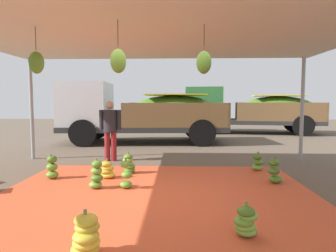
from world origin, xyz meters
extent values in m
plane|color=brown|center=(0.00, 3.00, 0.00)|extent=(40.00, 40.00, 0.00)
cube|color=#D1512D|center=(0.00, 0.00, 0.01)|extent=(5.67, 4.81, 0.01)
cylinder|color=#9EA0A5|center=(-3.80, 3.30, 1.43)|extent=(0.10, 0.10, 2.86)
cylinder|color=#9EA0A5|center=(3.80, 3.30, 1.43)|extent=(0.10, 0.10, 2.86)
cube|color=beige|center=(0.00, 0.00, 2.89)|extent=(8.00, 7.00, 0.06)
cylinder|color=#4C422D|center=(-0.53, -0.53, 2.66)|extent=(0.01, 0.01, 0.41)
ellipsoid|color=#60932D|center=(-0.53, -0.53, 2.25)|extent=(0.24, 0.24, 0.36)
cylinder|color=#4C422D|center=(0.79, -0.22, 2.66)|extent=(0.01, 0.01, 0.40)
ellipsoid|color=#518428|center=(0.79, -0.22, 2.27)|extent=(0.24, 0.24, 0.36)
cylinder|color=#4C422D|center=(-1.94, -0.19, 2.67)|extent=(0.01, 0.01, 0.38)
ellipsoid|color=#518428|center=(-1.94, -0.19, 2.28)|extent=(0.24, 0.24, 0.36)
ellipsoid|color=#477523|center=(-0.73, 1.63, 0.08)|extent=(0.29, 0.29, 0.14)
ellipsoid|color=#477523|center=(-0.72, 1.64, 0.16)|extent=(0.33, 0.33, 0.14)
ellipsoid|color=#75A83D|center=(-0.76, 1.64, 0.23)|extent=(0.25, 0.25, 0.14)
ellipsoid|color=#6B9E38|center=(-0.77, 1.60, 0.31)|extent=(0.24, 0.24, 0.14)
ellipsoid|color=#518428|center=(-0.76, 1.63, 0.39)|extent=(0.25, 0.25, 0.14)
cylinder|color=olive|center=(-0.75, 1.62, 0.45)|extent=(0.04, 0.04, 0.12)
ellipsoid|color=#60932D|center=(-0.60, 0.44, 0.08)|extent=(0.32, 0.32, 0.14)
ellipsoid|color=#60932D|center=(-0.58, 0.42, 0.27)|extent=(0.25, 0.25, 0.14)
ellipsoid|color=#6B9E38|center=(-0.62, 0.45, 0.47)|extent=(0.23, 0.23, 0.14)
cylinder|color=olive|center=(-0.60, 0.44, 0.53)|extent=(0.04, 0.04, 0.12)
ellipsoid|color=gold|center=(-1.12, 1.18, 0.08)|extent=(0.41, 0.41, 0.13)
ellipsoid|color=gold|center=(-1.17, 1.18, 0.15)|extent=(0.31, 0.31, 0.13)
ellipsoid|color=gold|center=(-1.12, 1.21, 0.23)|extent=(0.37, 0.37, 0.13)
ellipsoid|color=gold|center=(-1.16, 1.18, 0.31)|extent=(0.35, 0.35, 0.13)
cylinder|color=olive|center=(-1.14, 1.18, 0.37)|extent=(0.04, 0.04, 0.12)
ellipsoid|color=#75A83D|center=(1.22, -1.49, 0.07)|extent=(0.30, 0.30, 0.13)
ellipsoid|color=#75A83D|center=(1.19, -1.51, 0.14)|extent=(0.33, 0.33, 0.13)
ellipsoid|color=#60932D|center=(1.18, -1.52, 0.20)|extent=(0.32, 0.32, 0.13)
ellipsoid|color=#75A83D|center=(1.23, -1.51, 0.26)|extent=(0.32, 0.32, 0.13)
ellipsoid|color=#477523|center=(1.20, -1.53, 0.33)|extent=(0.22, 0.22, 0.13)
cylinder|color=olive|center=(1.20, -1.51, 0.39)|extent=(0.04, 0.04, 0.12)
ellipsoid|color=#60932D|center=(-2.30, 1.09, 0.09)|extent=(0.36, 0.36, 0.16)
ellipsoid|color=#60932D|center=(-2.31, 1.11, 0.26)|extent=(0.31, 0.31, 0.16)
ellipsoid|color=#477523|center=(-2.30, 1.11, 0.42)|extent=(0.29, 0.29, 0.16)
cylinder|color=olive|center=(-2.32, 1.09, 0.48)|extent=(0.04, 0.04, 0.12)
ellipsoid|color=#75A83D|center=(2.27, 2.03, 0.08)|extent=(0.35, 0.35, 0.14)
ellipsoid|color=#518428|center=(2.29, 2.02, 0.21)|extent=(0.30, 0.30, 0.14)
ellipsoid|color=#477523|center=(2.26, 2.03, 0.33)|extent=(0.27, 0.27, 0.14)
cylinder|color=olive|center=(2.29, 2.04, 0.39)|extent=(0.04, 0.04, 0.12)
ellipsoid|color=#6B9E38|center=(-1.18, 0.41, 0.08)|extent=(0.28, 0.28, 0.14)
ellipsoid|color=#477523|center=(-1.14, 0.41, 0.21)|extent=(0.32, 0.32, 0.14)
ellipsoid|color=#6B9E38|center=(-1.16, 0.43, 0.34)|extent=(0.30, 0.30, 0.14)
ellipsoid|color=#518428|center=(-1.15, 0.42, 0.47)|extent=(0.26, 0.26, 0.14)
cylinder|color=olive|center=(-1.16, 0.43, 0.53)|extent=(0.04, 0.04, 0.12)
ellipsoid|color=#518428|center=(2.34, 0.91, 0.09)|extent=(0.30, 0.30, 0.15)
ellipsoid|color=#477523|center=(2.30, 0.89, 0.26)|extent=(0.34, 0.34, 0.15)
ellipsoid|color=#477523|center=(2.30, 0.89, 0.43)|extent=(0.29, 0.29, 0.15)
cylinder|color=olive|center=(2.32, 0.91, 0.49)|extent=(0.04, 0.04, 0.12)
ellipsoid|color=gold|center=(-0.61, -2.02, 0.08)|extent=(0.43, 0.43, 0.13)
ellipsoid|color=gold|center=(-0.59, -2.03, 0.16)|extent=(0.40, 0.40, 0.13)
ellipsoid|color=gold|center=(-0.58, -2.06, 0.24)|extent=(0.39, 0.39, 0.13)
ellipsoid|color=gold|center=(-0.58, -2.01, 0.32)|extent=(0.37, 0.37, 0.13)
ellipsoid|color=gold|center=(-0.59, -2.03, 0.40)|extent=(0.35, 0.35, 0.13)
cylinder|color=olive|center=(-0.59, -2.04, 0.46)|extent=(0.04, 0.04, 0.12)
cube|color=#2D2D2D|center=(-0.99, 6.91, 0.60)|extent=(6.55, 2.84, 0.20)
cube|color=silver|center=(-3.30, 6.78, 1.55)|extent=(1.92, 2.39, 1.70)
cube|color=#232D38|center=(-4.21, 6.73, 1.89)|extent=(0.13, 1.99, 0.75)
cube|color=brown|center=(0.30, 5.77, 1.15)|extent=(3.98, 0.30, 0.90)
cube|color=brown|center=(0.16, 8.18, 1.15)|extent=(3.98, 0.30, 0.90)
cube|color=brown|center=(2.18, 7.09, 1.15)|extent=(0.22, 2.49, 0.90)
ellipsoid|color=#477523|center=(0.23, 6.98, 1.30)|extent=(3.61, 2.28, 1.20)
cube|color=yellow|center=(0.23, 6.98, 1.92)|extent=(2.49, 2.02, 0.04)
cylinder|color=black|center=(-3.10, 5.65, 0.50)|extent=(1.01, 0.33, 1.00)
cylinder|color=black|center=(-3.23, 7.93, 0.50)|extent=(1.01, 0.33, 1.00)
cylinder|color=black|center=(1.26, 5.89, 0.50)|extent=(1.01, 0.33, 1.00)
cylinder|color=black|center=(1.13, 8.18, 0.50)|extent=(1.01, 0.33, 1.00)
cube|color=#2D2D2D|center=(4.25, 10.76, 0.60)|extent=(7.03, 3.35, 0.20)
cube|color=#2D6B33|center=(1.85, 11.12, 1.55)|extent=(2.20, 2.43, 1.70)
cube|color=#232D38|center=(0.90, 11.27, 1.89)|extent=(0.31, 1.87, 0.75)
cube|color=brown|center=(5.35, 9.43, 1.15)|extent=(4.15, 0.71, 0.90)
cube|color=brown|center=(5.69, 11.69, 1.15)|extent=(4.15, 0.71, 0.90)
cube|color=brown|center=(7.55, 10.25, 1.15)|extent=(0.43, 2.35, 0.90)
ellipsoid|color=#477523|center=(5.52, 10.56, 1.31)|extent=(3.94, 2.52, 1.23)
cube|color=yellow|center=(5.52, 10.56, 1.95)|extent=(2.75, 2.15, 0.04)
cylinder|color=black|center=(1.82, 10.03, 0.50)|extent=(1.03, 0.43, 1.00)
cylinder|color=black|center=(2.14, 12.17, 0.50)|extent=(1.03, 0.43, 1.00)
cylinder|color=black|center=(6.36, 9.34, 0.50)|extent=(1.03, 0.43, 1.00)
cylinder|color=black|center=(6.68, 11.48, 0.50)|extent=(1.03, 0.43, 1.00)
cylinder|color=maroon|center=(-1.59, 3.10, 0.40)|extent=(0.15, 0.15, 0.81)
cylinder|color=maroon|center=(-1.41, 3.10, 0.40)|extent=(0.15, 0.15, 0.81)
cylinder|color=#26262D|center=(-1.50, 3.10, 1.11)|extent=(0.37, 0.37, 0.61)
cylinder|color=#26262D|center=(-1.75, 3.10, 1.15)|extent=(0.12, 0.12, 0.54)
cylinder|color=#26262D|center=(-1.26, 3.10, 1.15)|extent=(0.12, 0.12, 0.54)
sphere|color=tan|center=(-1.50, 3.10, 1.55)|extent=(0.22, 0.22, 0.22)
camera|label=1|loc=(0.38, -5.04, 1.64)|focal=31.83mm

